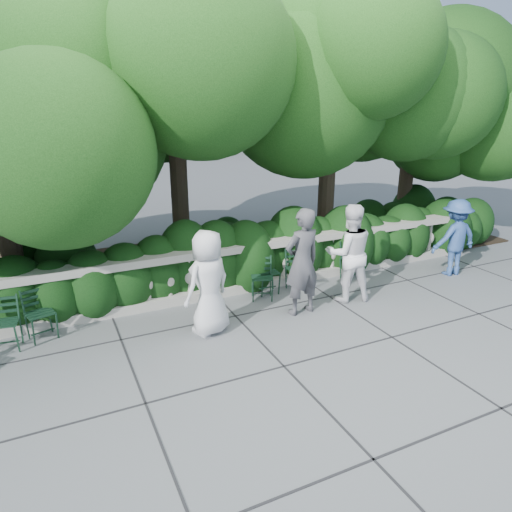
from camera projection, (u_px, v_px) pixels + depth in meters
name	position (u px, v px, depth m)	size (l,w,h in m)	color
ground	(281.00, 330.00, 7.65)	(90.00, 90.00, 0.00)	#595C61
balustrade	(239.00, 269.00, 9.03)	(12.00, 0.44, 1.00)	#9E998E
shrub_hedge	(218.00, 272.00, 10.22)	(15.00, 2.60, 1.70)	black
tree_canopy	(241.00, 84.00, 9.38)	(15.04, 6.52, 6.78)	#3F3023
chair_a	(47.00, 342.00, 7.27)	(0.44, 0.48, 0.84)	black
chair_b	(7.00, 354.00, 6.92)	(0.44, 0.48, 0.84)	black
chair_c	(262.00, 302.00, 8.71)	(0.44, 0.48, 0.84)	black
chair_d	(270.00, 296.00, 8.98)	(0.44, 0.48, 0.84)	black
chair_e	(300.00, 292.00, 9.14)	(0.44, 0.48, 0.84)	black
chair_f	(356.00, 281.00, 9.70)	(0.44, 0.48, 0.84)	black
person_businessman	(208.00, 283.00, 7.31)	(0.85, 0.56, 1.75)	silver
person_woman_grey	(302.00, 262.00, 7.97)	(0.71, 0.46, 1.94)	#46454B
person_casual_man	(349.00, 253.00, 8.54)	(0.91, 0.71, 1.87)	white
person_older_blue	(455.00, 238.00, 9.85)	(1.08, 0.62, 1.68)	#2E4D8A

